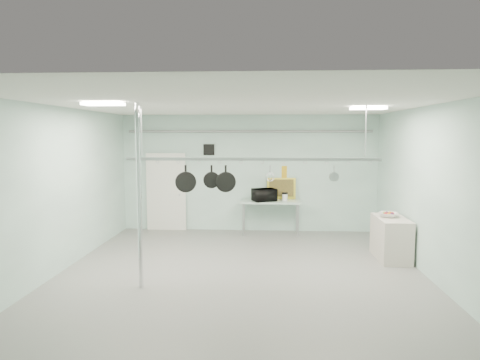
# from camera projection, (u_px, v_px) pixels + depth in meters

# --- Properties ---
(floor) EXTENTS (8.00, 8.00, 0.00)m
(floor) POSITION_uv_depth(u_px,v_px,m) (240.00, 278.00, 7.99)
(floor) COLOR gray
(floor) RESTS_ON ground
(ceiling) EXTENTS (7.00, 8.00, 0.02)m
(ceiling) POSITION_uv_depth(u_px,v_px,m) (240.00, 105.00, 7.65)
(ceiling) COLOR silver
(ceiling) RESTS_ON back_wall
(back_wall) EXTENTS (7.00, 0.02, 3.20)m
(back_wall) POSITION_uv_depth(u_px,v_px,m) (249.00, 173.00, 11.78)
(back_wall) COLOR silver
(back_wall) RESTS_ON floor
(right_wall) EXTENTS (0.02, 8.00, 3.20)m
(right_wall) POSITION_uv_depth(u_px,v_px,m) (436.00, 194.00, 7.61)
(right_wall) COLOR silver
(right_wall) RESTS_ON floor
(door) EXTENTS (1.10, 0.10, 2.20)m
(door) POSITION_uv_depth(u_px,v_px,m) (166.00, 193.00, 11.92)
(door) COLOR silver
(door) RESTS_ON floor
(wall_vent) EXTENTS (0.30, 0.04, 0.30)m
(wall_vent) POSITION_uv_depth(u_px,v_px,m) (209.00, 150.00, 11.76)
(wall_vent) COLOR black
(wall_vent) RESTS_ON back_wall
(conduit_pipe) EXTENTS (6.60, 0.07, 0.07)m
(conduit_pipe) POSITION_uv_depth(u_px,v_px,m) (249.00, 131.00, 11.57)
(conduit_pipe) COLOR gray
(conduit_pipe) RESTS_ON back_wall
(chrome_pole) EXTENTS (0.08, 0.08, 3.20)m
(chrome_pole) POSITION_uv_depth(u_px,v_px,m) (139.00, 197.00, 7.32)
(chrome_pole) COLOR silver
(chrome_pole) RESTS_ON floor
(prep_table) EXTENTS (1.60, 0.70, 0.91)m
(prep_table) POSITION_uv_depth(u_px,v_px,m) (271.00, 203.00, 11.44)
(prep_table) COLOR #B2D2C2
(prep_table) RESTS_ON floor
(side_cabinet) EXTENTS (0.60, 1.20, 0.90)m
(side_cabinet) POSITION_uv_depth(u_px,v_px,m) (391.00, 238.00, 9.14)
(side_cabinet) COLOR beige
(side_cabinet) RESTS_ON floor
(pot_rack) EXTENTS (4.80, 0.06, 1.00)m
(pot_rack) POSITION_uv_depth(u_px,v_px,m) (252.00, 158.00, 8.04)
(pot_rack) COLOR #B7B7BC
(pot_rack) RESTS_ON ceiling
(light_panel_left) EXTENTS (0.65, 0.30, 0.05)m
(light_panel_left) POSITION_uv_depth(u_px,v_px,m) (103.00, 104.00, 6.99)
(light_panel_left) COLOR white
(light_panel_left) RESTS_ON ceiling
(light_panel_right) EXTENTS (0.65, 0.30, 0.05)m
(light_panel_right) POSITION_uv_depth(u_px,v_px,m) (368.00, 108.00, 8.11)
(light_panel_right) COLOR white
(light_panel_right) RESTS_ON ceiling
(microwave) EXTENTS (0.71, 0.61, 0.33)m
(microwave) POSITION_uv_depth(u_px,v_px,m) (264.00, 195.00, 11.32)
(microwave) COLOR black
(microwave) RESTS_ON prep_table
(coffee_canister) EXTENTS (0.18, 0.18, 0.18)m
(coffee_canister) POSITION_uv_depth(u_px,v_px,m) (285.00, 197.00, 11.40)
(coffee_canister) COLOR white
(coffee_canister) RESTS_ON prep_table
(painting_large) EXTENTS (0.78, 0.13, 0.58)m
(painting_large) POSITION_uv_depth(u_px,v_px,m) (281.00, 188.00, 11.68)
(painting_large) COLOR gold
(painting_large) RESTS_ON prep_table
(painting_small) EXTENTS (0.30, 0.10, 0.25)m
(painting_small) POSITION_uv_depth(u_px,v_px,m) (288.00, 195.00, 11.68)
(painting_small) COLOR #361D12
(painting_small) RESTS_ON prep_table
(fruit_bowl) EXTENTS (0.51, 0.51, 0.10)m
(fruit_bowl) POSITION_uv_depth(u_px,v_px,m) (388.00, 215.00, 9.16)
(fruit_bowl) COLOR silver
(fruit_bowl) RESTS_ON side_cabinet
(skillet_left) EXTENTS (0.40, 0.14, 0.53)m
(skillet_left) POSITION_uv_depth(u_px,v_px,m) (186.00, 179.00, 8.15)
(skillet_left) COLOR black
(skillet_left) RESTS_ON pot_rack
(skillet_mid) EXTENTS (0.32, 0.13, 0.43)m
(skillet_mid) POSITION_uv_depth(u_px,v_px,m) (212.00, 176.00, 8.12)
(skillet_mid) COLOR black
(skillet_mid) RESTS_ON pot_rack
(skillet_right) EXTENTS (0.39, 0.15, 0.52)m
(skillet_right) POSITION_uv_depth(u_px,v_px,m) (226.00, 179.00, 8.11)
(skillet_right) COLOR black
(skillet_right) RESTS_ON pot_rack
(whisk) EXTENTS (0.21, 0.21, 0.33)m
(whisk) POSITION_uv_depth(u_px,v_px,m) (270.00, 174.00, 8.05)
(whisk) COLOR #B3B2B7
(whisk) RESTS_ON pot_rack
(grater) EXTENTS (0.10, 0.04, 0.25)m
(grater) POSITION_uv_depth(u_px,v_px,m) (284.00, 172.00, 8.03)
(grater) COLOR gold
(grater) RESTS_ON pot_rack
(saucepan) EXTENTS (0.20, 0.14, 0.31)m
(saucepan) POSITION_uv_depth(u_px,v_px,m) (334.00, 174.00, 7.98)
(saucepan) COLOR #B6B7BB
(saucepan) RESTS_ON pot_rack
(fruit_cluster) EXTENTS (0.24, 0.24, 0.09)m
(fruit_cluster) POSITION_uv_depth(u_px,v_px,m) (389.00, 213.00, 9.15)
(fruit_cluster) COLOR #AC0F14
(fruit_cluster) RESTS_ON fruit_bowl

